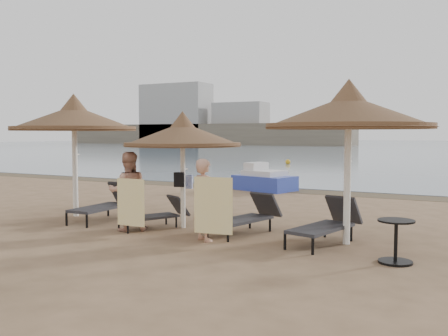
# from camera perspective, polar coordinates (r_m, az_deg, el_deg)

# --- Properties ---
(ground) EXTENTS (160.00, 160.00, 0.00)m
(ground) POSITION_cam_1_polar(r_m,az_deg,el_deg) (10.66, -5.31, -7.97)
(ground) COLOR #8E6D4D
(ground) RESTS_ON ground
(sea) EXTENTS (200.00, 140.00, 0.03)m
(sea) POSITION_cam_1_polar(r_m,az_deg,el_deg) (88.94, 24.17, 2.24)
(sea) COLOR slate
(sea) RESTS_ON ground
(wet_sand_strip) EXTENTS (200.00, 1.60, 0.01)m
(wet_sand_strip) POSITION_cam_1_polar(r_m,az_deg,el_deg) (19.13, 10.29, -2.68)
(wet_sand_strip) COLOR brown
(wet_sand_strip) RESTS_ON ground
(far_shore) EXTENTS (150.00, 54.80, 12.00)m
(far_shore) POSITION_cam_1_polar(r_m,az_deg,el_deg) (91.87, 8.27, 4.40)
(far_shore) COLOR #726754
(far_shore) RESTS_ON ground
(palapa_left) EXTENTS (3.28, 3.28, 3.25)m
(palapa_left) POSITION_cam_1_polar(r_m,az_deg,el_deg) (13.78, -16.77, 5.41)
(palapa_left) COLOR white
(palapa_left) RESTS_ON ground
(palapa_center) EXTENTS (2.74, 2.74, 2.72)m
(palapa_center) POSITION_cam_1_polar(r_m,az_deg,el_deg) (11.58, -4.75, 3.76)
(palapa_center) COLOR white
(palapa_center) RESTS_ON ground
(palapa_right) EXTENTS (3.30, 3.30, 3.27)m
(palapa_right) POSITION_cam_1_polar(r_m,az_deg,el_deg) (10.13, 14.04, 6.13)
(palapa_right) COLOR white
(palapa_right) RESTS_ON ground
(lounger_far_left) EXTENTS (0.76, 2.09, 0.92)m
(lounger_far_left) POSITION_cam_1_polar(r_m,az_deg,el_deg) (13.11, -13.26, -3.97)
(lounger_far_left) COLOR black
(lounger_far_left) RESTS_ON ground
(lounger_near_left) EXTENTS (1.21, 1.69, 0.73)m
(lounger_near_left) POSITION_cam_1_polar(r_m,az_deg,el_deg) (11.80, -7.54, -5.20)
(lounger_near_left) COLOR black
(lounger_near_left) RESTS_ON ground
(lounger_near_right) EXTENTS (1.07, 2.01, 0.86)m
(lounger_near_right) POSITION_cam_1_polar(r_m,az_deg,el_deg) (11.13, 2.84, -5.44)
(lounger_near_right) COLOR black
(lounger_near_right) RESTS_ON ground
(lounger_far_right) EXTENTS (1.10, 2.11, 0.90)m
(lounger_far_right) POSITION_cam_1_polar(r_m,az_deg,el_deg) (10.32, 11.78, -6.15)
(lounger_far_right) COLOR black
(lounger_far_right) RESTS_ON ground
(side_table) EXTENTS (0.62, 0.62, 0.74)m
(side_table) POSITION_cam_1_polar(r_m,az_deg,el_deg) (9.04, 19.04, -8.08)
(side_table) COLOR black
(side_table) RESTS_ON ground
(person_left) EXTENTS (1.13, 1.09, 2.08)m
(person_left) POSITION_cam_1_polar(r_m,az_deg,el_deg) (11.45, -10.92, -1.93)
(person_left) COLOR tan
(person_left) RESTS_ON ground
(person_right) EXTENTS (1.07, 0.95, 1.96)m
(person_right) POSITION_cam_1_polar(r_m,az_deg,el_deg) (10.23, -2.28, -2.89)
(person_right) COLOR tan
(person_right) RESTS_ON ground
(towel_left) EXTENTS (0.74, 0.02, 1.03)m
(towel_left) POSITION_cam_1_polar(r_m,az_deg,el_deg) (11.00, -10.62, -3.88)
(towel_left) COLOR yellow
(towel_left) RESTS_ON ground
(towel_right) EXTENTS (0.80, 0.14, 1.13)m
(towel_right) POSITION_cam_1_polar(r_m,az_deg,el_deg) (9.87, -1.25, -4.32)
(towel_right) COLOR yellow
(towel_right) RESTS_ON ground
(bag_patterned) EXTENTS (0.27, 0.16, 0.32)m
(bag_patterned) POSITION_cam_1_polar(r_m,az_deg,el_deg) (11.79, -4.25, -1.57)
(bag_patterned) COLOR silver
(bag_patterned) RESTS_ON ground
(bag_dark) EXTENTS (0.25, 0.16, 0.34)m
(bag_dark) POSITION_cam_1_polar(r_m,az_deg,el_deg) (11.50, -5.15, -1.33)
(bag_dark) COLOR black
(bag_dark) RESTS_ON ground
(pedal_boat) EXTENTS (2.57, 1.92, 1.06)m
(pedal_boat) POSITION_cam_1_polar(r_m,az_deg,el_deg) (19.38, 4.57, -1.38)
(pedal_boat) COLOR #2C3FA8
(pedal_boat) RESTS_ON ground
(buoy_left) EXTENTS (0.36, 0.36, 0.36)m
(buoy_left) POSITION_cam_1_polar(r_m,az_deg,el_deg) (35.60, 7.31, 0.70)
(buoy_left) COLOR gold
(buoy_left) RESTS_ON ground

